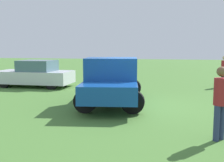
# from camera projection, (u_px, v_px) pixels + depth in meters

# --- Properties ---
(ground_plane) EXTENTS (80.00, 80.00, 0.00)m
(ground_plane) POSITION_uv_depth(u_px,v_px,m) (136.00, 106.00, 10.23)
(ground_plane) COLOR #477533
(pickup_truck) EXTENTS (2.78, 5.14, 1.82)m
(pickup_truck) POSITION_uv_depth(u_px,v_px,m) (112.00, 80.00, 10.42)
(pickup_truck) COLOR black
(pickup_truck) RESTS_ON ground_plane
(sedan_near) EXTENTS (4.27, 1.94, 1.49)m
(sedan_near) POSITION_uv_depth(u_px,v_px,m) (35.00, 74.00, 15.17)
(sedan_near) COLOR black
(sedan_near) RESTS_ON ground_plane
(person_bystander) EXTENTS (0.44, 0.44, 1.75)m
(person_bystander) POSITION_uv_depth(u_px,v_px,m) (224.00, 69.00, 15.01)
(person_bystander) COLOR black
(person_bystander) RESTS_ON ground_plane
(person_visitor) EXTENTS (0.45, 0.45, 1.77)m
(person_visitor) POSITION_uv_depth(u_px,v_px,m) (220.00, 99.00, 6.36)
(person_visitor) COLOR navy
(person_visitor) RESTS_ON ground_plane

